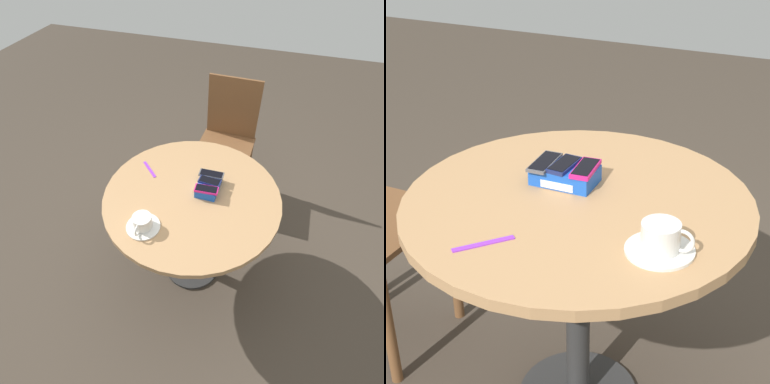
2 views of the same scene
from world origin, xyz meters
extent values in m
cylinder|color=#2D2D2D|center=(0.00, 0.00, 0.35)|extent=(0.07, 0.07, 0.66)
cylinder|color=tan|center=(0.00, 0.00, 0.70)|extent=(0.93, 0.93, 0.03)
cube|color=blue|center=(-0.07, 0.07, 0.74)|extent=(0.17, 0.11, 0.05)
cube|color=white|center=(-0.07, 0.02, 0.73)|extent=(0.10, 0.00, 0.02)
cube|color=#515156|center=(-0.13, 0.07, 0.77)|extent=(0.06, 0.13, 0.01)
cube|color=black|center=(-0.13, 0.07, 0.77)|extent=(0.05, 0.12, 0.00)
cube|color=navy|center=(-0.07, 0.07, 0.77)|extent=(0.06, 0.12, 0.01)
cube|color=black|center=(-0.07, 0.07, 0.77)|extent=(0.05, 0.11, 0.00)
cube|color=#D11975|center=(-0.01, 0.07, 0.77)|extent=(0.06, 0.12, 0.01)
cube|color=black|center=(-0.01, 0.07, 0.77)|extent=(0.05, 0.11, 0.00)
cylinder|color=silver|center=(0.27, -0.16, 0.72)|extent=(0.16, 0.16, 0.01)
cylinder|color=silver|center=(0.27, -0.16, 0.75)|extent=(0.09, 0.09, 0.07)
cylinder|color=olive|center=(0.27, -0.16, 0.78)|extent=(0.08, 0.08, 0.00)
torus|color=silver|center=(0.32, -0.16, 0.75)|extent=(0.06, 0.01, 0.06)
cube|color=purple|center=(-0.12, -0.29, 0.72)|extent=(0.11, 0.12, 0.00)
cylinder|color=brown|center=(-0.57, -0.17, 0.23)|extent=(0.04, 0.04, 0.45)
cylinder|color=brown|center=(-0.56, 0.19, 0.23)|extent=(0.04, 0.04, 0.45)
camera|label=1|loc=(1.02, 0.32, 1.86)|focal=28.00mm
camera|label=2|loc=(0.58, -1.36, 1.53)|focal=60.00mm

